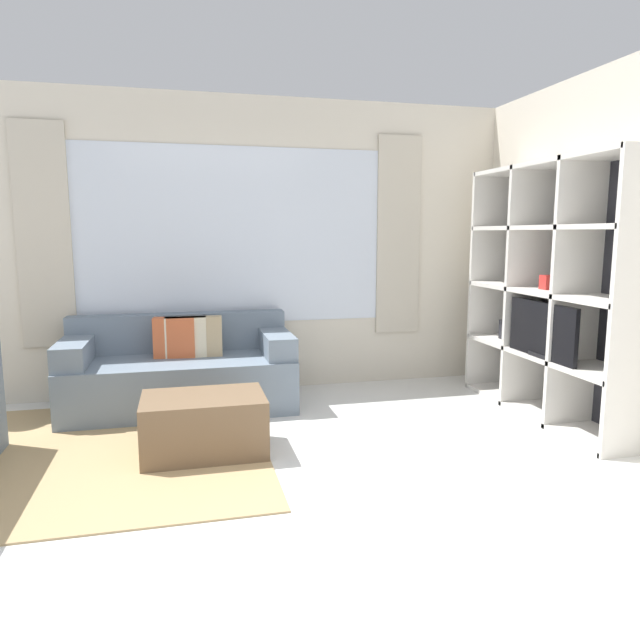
{
  "coord_description": "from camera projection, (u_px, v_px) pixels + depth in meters",
  "views": [
    {
      "loc": [
        -0.47,
        -2.37,
        1.47
      ],
      "look_at": [
        0.5,
        1.62,
        0.85
      ],
      "focal_mm": 32.0,
      "sensor_mm": 36.0,
      "label": 1
    }
  ],
  "objects": [
    {
      "name": "ground_plane",
      "position": [
        298.0,
        559.0,
        2.6
      ],
      "size": [
        16.0,
        16.0,
        0.0
      ],
      "primitive_type": "plane",
      "color": "silver"
    },
    {
      "name": "wall_back",
      "position": [
        233.0,
        246.0,
        5.25
      ],
      "size": [
        6.4,
        0.11,
        2.7
      ],
      "color": "beige",
      "rests_on": "ground_plane"
    },
    {
      "name": "wall_right",
      "position": [
        592.0,
        249.0,
        4.43
      ],
      "size": [
        0.07,
        4.14,
        2.7
      ],
      "primitive_type": "cube",
      "color": "beige",
      "rests_on": "ground_plane"
    },
    {
      "name": "area_rug",
      "position": [
        90.0,
        453.0,
        3.84
      ],
      "size": [
        2.33,
        2.24,
        0.01
      ],
      "primitive_type": "cube",
      "color": "tan",
      "rests_on": "ground_plane"
    },
    {
      "name": "shelving_unit",
      "position": [
        554.0,
        293.0,
        4.54
      ],
      "size": [
        0.44,
        1.87,
        2.03
      ],
      "color": "#232328",
      "rests_on": "ground_plane"
    },
    {
      "name": "couch_main",
      "position": [
        181.0,
        372.0,
        4.84
      ],
      "size": [
        1.87,
        0.85,
        0.78
      ],
      "color": "slate",
      "rests_on": "ground_plane"
    },
    {
      "name": "ottoman",
      "position": [
        204.0,
        425.0,
        3.82
      ],
      "size": [
        0.81,
        0.54,
        0.4
      ],
      "color": "brown",
      "rests_on": "ground_plane"
    }
  ]
}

